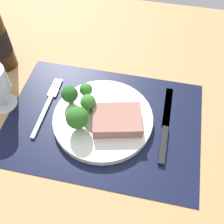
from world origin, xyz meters
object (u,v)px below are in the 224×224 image
(plate, at_px, (103,119))
(knife, at_px, (165,129))
(steak, at_px, (117,120))
(fork, at_px, (47,105))

(plate, relative_size, knife, 1.05)
(plate, relative_size, steak, 2.15)
(steak, bearing_deg, plate, 163.17)
(plate, distance_m, steak, 0.04)
(plate, xyz_separation_m, fork, (-0.15, 0.01, -0.01))
(steak, height_order, fork, steak)
(fork, bearing_deg, steak, -8.85)
(steak, xyz_separation_m, knife, (0.11, 0.02, -0.03))
(fork, height_order, knife, knife)
(steak, distance_m, knife, 0.12)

